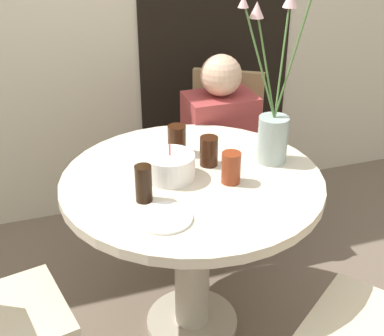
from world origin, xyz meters
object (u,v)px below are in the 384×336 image
object	(u,v)px
side_plate	(164,218)
drink_glass_1	(144,184)
birthday_cake	(170,166)
chair_right_flank	(224,146)
flower_vase	(275,111)
person_woman	(219,160)
drink_glass_3	(231,168)
drink_glass_0	(177,140)
drink_glass_2	(209,151)

from	to	relation	value
side_plate	drink_glass_1	world-z (taller)	drink_glass_1
birthday_cake	side_plate	size ratio (longest dim) A/B	0.97
chair_right_flank	flower_vase	distance (m)	0.83
flower_vase	person_woman	xyz separation A→B (m)	(-0.02, 0.54, -0.48)
flower_vase	side_plate	distance (m)	0.64
chair_right_flank	side_plate	distance (m)	1.17
chair_right_flank	side_plate	size ratio (longest dim) A/B	4.52
side_plate	drink_glass_3	world-z (taller)	drink_glass_3
drink_glass_0	drink_glass_1	xyz separation A→B (m)	(-0.22, -0.32, 0.01)
drink_glass_3	person_woman	distance (m)	0.77
side_plate	drink_glass_0	size ratio (longest dim) A/B	1.59
birthday_cake	drink_glass_1	size ratio (longest dim) A/B	1.39
drink_glass_1	person_woman	xyz separation A→B (m)	(0.56, 0.69, -0.34)
birthday_cake	drink_glass_2	bearing A→B (deg)	16.90
drink_glass_0	drink_glass_3	size ratio (longest dim) A/B	1.01
flower_vase	birthday_cake	bearing A→B (deg)	-177.46
person_woman	drink_glass_0	bearing A→B (deg)	-132.31
flower_vase	side_plate	bearing A→B (deg)	-151.86
person_woman	drink_glass_3	bearing A→B (deg)	-107.87
drink_glass_2	person_woman	world-z (taller)	person_woman
birthday_cake	side_plate	bearing A→B (deg)	-110.63
flower_vase	drink_glass_0	size ratio (longest dim) A/B	6.14
flower_vase	drink_glass_1	xyz separation A→B (m)	(-0.57, -0.15, -0.14)
drink_glass_0	person_woman	distance (m)	0.60
chair_right_flank	birthday_cake	world-z (taller)	birthday_cake
birthday_cake	flower_vase	size ratio (longest dim) A/B	0.25
flower_vase	drink_glass_2	distance (m)	0.30
birthday_cake	person_woman	distance (m)	0.77
birthday_cake	drink_glass_1	bearing A→B (deg)	-136.05
birthday_cake	drink_glass_3	bearing A→B (deg)	-26.84
drink_glass_0	drink_glass_2	world-z (taller)	drink_glass_0
flower_vase	drink_glass_1	size ratio (longest dim) A/B	5.51
chair_right_flank	flower_vase	size ratio (longest dim) A/B	1.17
side_plate	drink_glass_0	distance (m)	0.50
birthday_cake	drink_glass_2	world-z (taller)	birthday_cake
person_woman	side_plate	bearing A→B (deg)	-122.22
birthday_cake	drink_glass_0	world-z (taller)	birthday_cake
flower_vase	drink_glass_1	bearing A→B (deg)	-165.39
side_plate	drink_glass_1	bearing A→B (deg)	103.51
drink_glass_3	drink_glass_2	bearing A→B (deg)	100.85
drink_glass_1	drink_glass_2	size ratio (longest dim) A/B	1.14
drink_glass_0	drink_glass_1	world-z (taller)	drink_glass_1
drink_glass_2	drink_glass_3	size ratio (longest dim) A/B	0.99
drink_glass_2	birthday_cake	bearing A→B (deg)	-163.10
chair_right_flank	drink_glass_0	distance (m)	0.73
side_plate	drink_glass_0	world-z (taller)	drink_glass_0
flower_vase	side_plate	xyz separation A→B (m)	(-0.54, -0.29, -0.21)
drink_glass_0	chair_right_flank	bearing A→B (deg)	50.61
side_plate	person_woman	distance (m)	1.02
side_plate	chair_right_flank	bearing A→B (deg)	58.05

